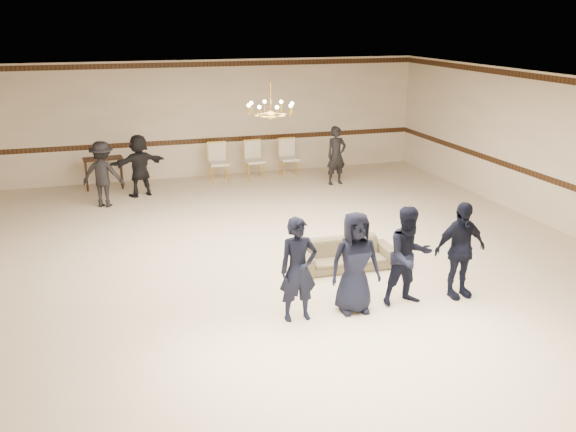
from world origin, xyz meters
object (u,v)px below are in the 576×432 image
adult_mid (139,165)px  banquet_chair_left (219,163)px  boy_c (409,256)px  adult_left (103,174)px  boy_a (298,269)px  banquet_chair_right (289,158)px  console_table (104,173)px  settee (345,254)px  boy_d (460,250)px  boy_b (355,263)px  chandelier (271,98)px  banquet_chair_mid (254,161)px  adult_right (336,156)px

adult_mid → banquet_chair_left: bearing=-178.0°
boy_c → adult_left: size_ratio=1.01×
boy_a → banquet_chair_right: size_ratio=1.51×
boy_c → banquet_chair_right: (0.76, 8.48, -0.27)m
adult_left → console_table: adult_left is taller
boy_a → settee: size_ratio=0.90×
boy_d → boy_b: bearing=176.2°
chandelier → boy_b: (0.35, -3.30, -2.09)m
adult_mid → banquet_chair_right: adult_mid is taller
boy_c → settee: bearing=100.6°
boy_b → adult_left: size_ratio=1.01×
banquet_chair_mid → chandelier: bearing=-105.0°
adult_mid → console_table: (-0.84, 0.99, -0.36)m
adult_mid → adult_right: size_ratio=1.00×
banquet_chair_mid → banquet_chair_right: (1.00, 0.00, 0.00)m
boy_d → adult_right: size_ratio=1.01×
settee → adult_mid: 6.78m
adult_left → console_table: 1.73m
chandelier → adult_mid: size_ratio=0.60×
boy_a → banquet_chair_left: 8.51m
chandelier → adult_right: chandelier is taller
boy_b → adult_right: 7.75m
adult_right → banquet_chair_mid: size_ratio=1.49×
banquet_chair_mid → banquet_chair_right: size_ratio=1.00×
adult_right → chandelier: bearing=-135.3°
settee → banquet_chair_mid: bearing=90.7°
boy_a → boy_c: (1.80, 0.00, 0.00)m
banquet_chair_left → banquet_chair_mid: size_ratio=1.00×
adult_mid → banquet_chair_mid: adult_mid is taller
console_table → adult_mid: bearing=-54.6°
console_table → adult_left: bearing=-97.0°
boy_b → boy_c: (0.90, 0.00, 0.00)m
settee → boy_d: bearing=-51.3°
settee → adult_left: adult_left is taller
adult_right → console_table: (-5.94, 1.39, -0.36)m
boy_c → console_table: (-4.24, 8.68, -0.37)m
boy_b → adult_right: bearing=74.4°
boy_d → settee: 2.15m
boy_a → boy_c: 1.80m
settee → banquet_chair_mid: size_ratio=1.69×
boy_a → boy_b: size_ratio=1.00×
settee → adult_right: bearing=71.6°
boy_c → banquet_chair_right: bearing=83.5°
chandelier → boy_b: chandelier is taller
settee → banquet_chair_left: bearing=99.1°
boy_c → settee: boy_c is taller
chandelier → settee: size_ratio=0.53×
settee → console_table: (-3.89, 7.02, 0.16)m
boy_d → banquet_chair_mid: 8.56m
banquet_chair_left → banquet_chair_mid: same height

